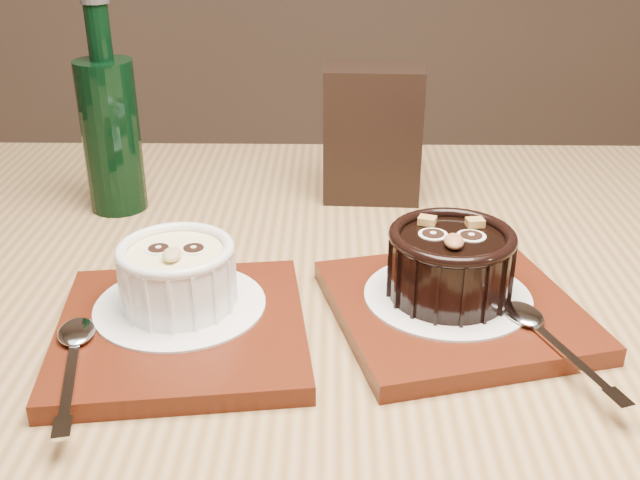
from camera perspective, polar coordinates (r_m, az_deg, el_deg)
The scene contains 11 objects.
table at distance 0.66m, azimuth 1.25°, elevation -11.42°, with size 1.25×0.88×0.75m.
tray_left at distance 0.57m, azimuth -10.47°, elevation -6.81°, with size 0.18×0.18×0.01m, color #521D0D.
doily_left at distance 0.58m, azimuth -10.60°, elevation -4.88°, with size 0.13×0.13×0.00m, color white.
ramekin_white at distance 0.57m, azimuth -10.83°, elevation -2.44°, with size 0.09×0.09×0.05m.
spoon_left at distance 0.53m, azimuth -18.36°, elevation -8.62°, with size 0.03×0.13×0.01m, color silver, non-canonical shape.
tray_right at distance 0.59m, azimuth 10.17°, elevation -5.22°, with size 0.18×0.18×0.01m, color #521D0D.
doily_right at distance 0.59m, azimuth 9.69°, elevation -4.21°, with size 0.13×0.13×0.00m, color white.
ramekin_dark at distance 0.58m, azimuth 9.91°, elevation -1.56°, with size 0.10×0.10×0.06m.
spoon_right at distance 0.55m, azimuth 17.23°, elevation -7.16°, with size 0.03×0.13×0.01m, color silver, non-canonical shape.
condiment_stand at distance 0.79m, azimuth 4.03°, elevation 8.06°, with size 0.10×0.06×0.14m, color black.
green_bottle at distance 0.78m, azimuth -15.65°, elevation 8.06°, with size 0.06×0.06×0.22m.
Camera 1 is at (-0.06, -0.29, 1.06)m, focal length 42.00 mm.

